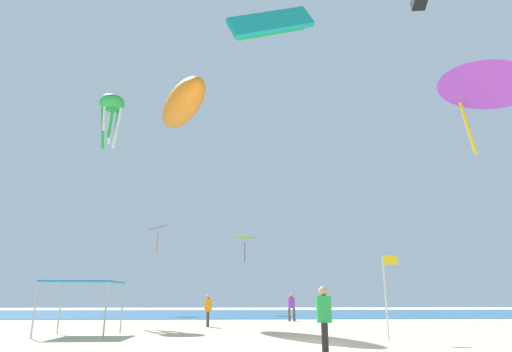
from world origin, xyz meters
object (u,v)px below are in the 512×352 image
kite_octopus_green (112,106)px  kite_diamond_pink (158,229)px  person_central (324,314)px  banner_flag (387,288)px  kite_delta_purple (487,80)px  person_near_tent (292,305)px  kite_diamond_yellow (245,239)px  kite_inflatable_orange (183,104)px  canopy_tent (84,284)px  kite_parafoil_teal (271,23)px  person_leftmost (208,308)px

kite_octopus_green → kite_diamond_pink: 13.50m
person_central → banner_flag: (3.20, 3.67, 0.82)m
person_central → kite_delta_purple: size_ratio=0.35×
person_near_tent → kite_diamond_yellow: 13.99m
banner_flag → kite_inflatable_orange: bearing=128.9°
canopy_tent → kite_parafoil_teal: kite_parafoil_teal is taller
person_near_tent → kite_parafoil_teal: kite_parafoil_teal is taller
kite_octopus_green → kite_delta_purple: size_ratio=0.83×
kite_delta_purple → kite_octopus_green: bearing=-124.1°
person_central → kite_octopus_green: kite_octopus_green is taller
person_leftmost → kite_parafoil_teal: 18.16m
kite_diamond_yellow → kite_parafoil_teal: bearing=-135.2°
person_leftmost → person_central: bearing=-166.7°
kite_diamond_yellow → kite_delta_purple: bearing=-111.0°
person_central → kite_parafoil_teal: size_ratio=0.32×
kite_parafoil_teal → kite_delta_purple: 13.37m
kite_octopus_green → kite_diamond_pink: kite_octopus_green is taller
kite_diamond_yellow → kite_diamond_pink: bearing=135.3°
person_near_tent → kite_octopus_green: kite_octopus_green is taller
person_central → kite_parafoil_teal: (-0.52, 11.11, 17.69)m
person_leftmost → kite_inflatable_orange: size_ratio=0.21×
banner_flag → kite_diamond_pink: 29.44m
kite_diamond_yellow → kite_delta_purple: 26.64m
person_near_tent → canopy_tent: bearing=53.5°
person_central → kite_diamond_pink: size_ratio=0.74×
banner_flag → kite_inflatable_orange: size_ratio=0.37×
banner_flag → kite_octopus_green: (-15.76, 14.94, 14.23)m
kite_diamond_yellow → kite_octopus_green: (-10.81, -11.18, 8.98)m
kite_parafoil_teal → canopy_tent: bearing=13.7°
person_near_tent → kite_diamond_pink: (-11.49, 11.59, 6.93)m
canopy_tent → kite_octopus_green: (-3.28, 11.85, 14.03)m
banner_flag → kite_diamond_pink: bearing=117.8°
person_leftmost → kite_octopus_green: 18.57m
kite_diamond_yellow → kite_inflatable_orange: bearing=-158.3°
kite_inflatable_orange → kite_delta_purple: 19.55m
canopy_tent → kite_inflatable_orange: bearing=73.7°
canopy_tent → person_near_tent: 15.12m
canopy_tent → banner_flag: 12.86m
banner_flag → kite_parafoil_teal: size_ratio=0.54×
kite_inflatable_orange → banner_flag: bearing=-163.7°
kite_delta_purple → kite_inflatable_orange: bearing=-124.8°
kite_parafoil_teal → kite_inflatable_orange: size_ratio=0.70×
person_leftmost → banner_flag: 11.09m
canopy_tent → kite_diamond_pink: bearing=92.5°
person_leftmost → kite_diamond_pink: (-6.14, 17.18, 7.01)m
person_leftmost → kite_octopus_green: bearing=46.1°
kite_parafoil_teal → kite_diamond_pink: kite_parafoil_teal is taller
person_leftmost → kite_delta_purple: size_ratio=0.32×
kite_delta_purple → person_leftmost: bearing=-116.5°
kite_diamond_yellow → kite_octopus_green: 17.96m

